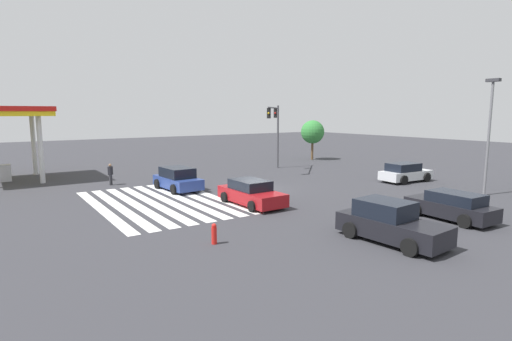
% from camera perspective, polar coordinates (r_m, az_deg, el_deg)
% --- Properties ---
extents(ground_plane, '(123.95, 123.95, 0.00)m').
position_cam_1_polar(ground_plane, '(27.77, 0.00, -2.71)').
color(ground_plane, '#333338').
extents(crosswalk_markings, '(11.48, 7.25, 0.01)m').
position_cam_1_polar(crosswalk_markings, '(24.62, -13.58, -4.37)').
color(crosswalk_markings, silver).
rests_on(crosswalk_markings, ground_plane).
extents(traffic_signal_mast, '(4.33, 4.33, 5.97)m').
position_cam_1_polar(traffic_signal_mast, '(36.56, 2.76, 6.70)').
color(traffic_signal_mast, '#47474C').
rests_on(traffic_signal_mast, ground_plane).
extents(car_0, '(4.33, 2.10, 1.41)m').
position_cam_1_polar(car_0, '(22.16, 26.13, -4.59)').
color(car_0, black).
rests_on(car_0, ground_plane).
extents(car_1, '(4.24, 2.30, 1.56)m').
position_cam_1_polar(car_1, '(28.04, -11.14, -1.21)').
color(car_1, navy).
rests_on(car_1, ground_plane).
extents(car_2, '(2.27, 4.32, 1.46)m').
position_cam_1_polar(car_2, '(32.84, 20.52, -0.29)').
color(car_2, silver).
rests_on(car_2, ground_plane).
extents(car_3, '(4.69, 2.14, 1.44)m').
position_cam_1_polar(car_3, '(23.13, -0.71, -3.24)').
color(car_3, maroon).
rests_on(car_3, ground_plane).
extents(car_4, '(4.58, 2.29, 1.69)m').
position_cam_1_polar(car_4, '(17.48, 18.60, -7.14)').
color(car_4, black).
rests_on(car_4, ground_plane).
extents(pedestrian, '(0.41, 0.41, 1.58)m').
position_cam_1_polar(pedestrian, '(31.18, -20.08, -0.38)').
color(pedestrian, '#38383D').
rests_on(pedestrian, ground_plane).
extents(street_light_pole_a, '(0.80, 0.36, 7.39)m').
position_cam_1_polar(street_light_pole_a, '(29.34, 30.39, 5.55)').
color(street_light_pole_a, slate).
rests_on(street_light_pole_a, ground_plane).
extents(tree_corner_a, '(2.61, 2.61, 4.45)m').
position_cam_1_polar(tree_corner_a, '(45.49, 8.09, 5.46)').
color(tree_corner_a, brown).
rests_on(tree_corner_a, ground_plane).
extents(fire_hydrant, '(0.22, 0.22, 0.86)m').
position_cam_1_polar(fire_hydrant, '(16.44, -6.00, -8.97)').
color(fire_hydrant, red).
rests_on(fire_hydrant, ground_plane).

